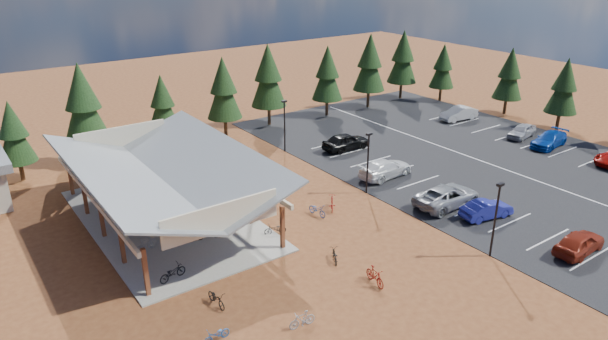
# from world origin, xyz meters

# --- Properties ---
(ground) EXTENTS (140.00, 140.00, 0.00)m
(ground) POSITION_xyz_m (0.00, 0.00, 0.00)
(ground) COLOR brown
(ground) RESTS_ON ground
(asphalt_lot) EXTENTS (27.00, 44.00, 0.04)m
(asphalt_lot) POSITION_xyz_m (18.50, 3.00, 0.02)
(asphalt_lot) COLOR black
(asphalt_lot) RESTS_ON ground
(concrete_pad) EXTENTS (10.60, 18.60, 0.10)m
(concrete_pad) POSITION_xyz_m (-10.00, 7.00, 0.05)
(concrete_pad) COLOR gray
(concrete_pad) RESTS_ON ground
(bike_pavilion) EXTENTS (11.65, 19.40, 4.97)m
(bike_pavilion) POSITION_xyz_m (-10.00, 7.00, 3.82)
(bike_pavilion) COLOR brown
(bike_pavilion) RESTS_ON concrete_pad
(lamp_post_0) EXTENTS (0.50, 0.25, 5.14)m
(lamp_post_0) POSITION_xyz_m (5.00, -10.00, 2.98)
(lamp_post_0) COLOR black
(lamp_post_0) RESTS_ON ground
(lamp_post_1) EXTENTS (0.50, 0.25, 5.14)m
(lamp_post_1) POSITION_xyz_m (5.00, 2.00, 2.98)
(lamp_post_1) COLOR black
(lamp_post_1) RESTS_ON ground
(lamp_post_2) EXTENTS (0.50, 0.25, 5.14)m
(lamp_post_2) POSITION_xyz_m (5.00, 14.00, 2.98)
(lamp_post_2) COLOR black
(lamp_post_2) RESTS_ON ground
(trash_bin_0) EXTENTS (0.60, 0.60, 0.90)m
(trash_bin_0) POSITION_xyz_m (-4.58, 3.68, 0.45)
(trash_bin_0) COLOR #3F2616
(trash_bin_0) RESTS_ON ground
(trash_bin_1) EXTENTS (0.60, 0.60, 0.90)m
(trash_bin_1) POSITION_xyz_m (-4.14, 6.20, 0.45)
(trash_bin_1) COLOR #3F2616
(trash_bin_1) RESTS_ON ground
(pine_1) EXTENTS (3.01, 3.01, 7.01)m
(pine_1) POSITION_xyz_m (-17.28, 21.20, 4.27)
(pine_1) COLOR #382314
(pine_1) RESTS_ON ground
(pine_2) EXTENTS (4.02, 4.02, 9.36)m
(pine_2) POSITION_xyz_m (-11.31, 21.76, 5.72)
(pine_2) COLOR #382314
(pine_2) RESTS_ON ground
(pine_3) EXTENTS (3.08, 3.08, 7.17)m
(pine_3) POSITION_xyz_m (-3.66, 22.73, 4.38)
(pine_3) COLOR #382314
(pine_3) RESTS_ON ground
(pine_4) EXTENTS (3.61, 3.61, 8.42)m
(pine_4) POSITION_xyz_m (2.51, 21.55, 5.14)
(pine_4) COLOR #382314
(pine_4) RESTS_ON ground
(pine_5) EXTENTS (3.91, 3.91, 9.10)m
(pine_5) POSITION_xyz_m (8.40, 22.30, 5.56)
(pine_5) COLOR #382314
(pine_5) RESTS_ON ground
(pine_6) EXTENTS (3.56, 3.56, 8.30)m
(pine_6) POSITION_xyz_m (15.91, 21.42, 5.07)
(pine_6) COLOR #382314
(pine_6) RESTS_ON ground
(pine_7) EXTENTS (3.91, 3.91, 9.11)m
(pine_7) POSITION_xyz_m (22.40, 21.38, 5.56)
(pine_7) COLOR #382314
(pine_7) RESTS_ON ground
(pine_8) EXTENTS (3.82, 3.82, 8.90)m
(pine_8) POSITION_xyz_m (28.90, 22.21, 5.44)
(pine_8) COLOR #382314
(pine_8) RESTS_ON ground
(pine_11) EXTENTS (3.38, 3.38, 7.88)m
(pine_11) POSITION_xyz_m (33.39, 2.52, 4.81)
(pine_11) COLOR #382314
(pine_11) RESTS_ON ground
(pine_12) EXTENTS (3.41, 3.41, 7.93)m
(pine_12) POSITION_xyz_m (33.79, 9.57, 4.84)
(pine_12) COLOR #382314
(pine_12) RESTS_ON ground
(pine_13) EXTENTS (3.16, 3.16, 7.37)m
(pine_13) POSITION_xyz_m (32.23, 18.30, 4.50)
(pine_13) COLOR #382314
(pine_13) RESTS_ON ground
(bike_0) EXTENTS (1.91, 1.02, 0.95)m
(bike_0) POSITION_xyz_m (-12.85, -0.77, 0.58)
(bike_0) COLOR black
(bike_0) RESTS_ON concrete_pad
(bike_1) EXTENTS (1.70, 0.94, 0.98)m
(bike_1) POSITION_xyz_m (-12.98, 3.35, 0.59)
(bike_1) COLOR gray
(bike_1) RESTS_ON concrete_pad
(bike_2) EXTENTS (1.80, 0.86, 0.91)m
(bike_2) POSITION_xyz_m (-12.06, 7.69, 0.55)
(bike_2) COLOR #1C4F96
(bike_2) RESTS_ON concrete_pad
(bike_3) EXTENTS (1.80, 0.89, 1.04)m
(bike_3) POSITION_xyz_m (-11.10, 14.40, 0.62)
(bike_3) COLOR maroon
(bike_3) RESTS_ON concrete_pad
(bike_4) EXTENTS (1.78, 1.07, 0.88)m
(bike_4) POSITION_xyz_m (-8.94, 2.47, 0.54)
(bike_4) COLOR black
(bike_4) RESTS_ON concrete_pad
(bike_5) EXTENTS (1.72, 0.70, 1.00)m
(bike_5) POSITION_xyz_m (-8.07, 6.43, 0.60)
(bike_5) COLOR gray
(bike_5) RESTS_ON concrete_pad
(bike_6) EXTENTS (1.57, 0.66, 0.81)m
(bike_6) POSITION_xyz_m (-8.74, 9.86, 0.50)
(bike_6) COLOR #17179D
(bike_6) RESTS_ON concrete_pad
(bike_7) EXTENTS (1.71, 0.95, 0.99)m
(bike_7) POSITION_xyz_m (-8.59, 13.15, 0.59)
(bike_7) COLOR maroon
(bike_7) RESTS_ON concrete_pad
(bike_8) EXTENTS (0.70, 1.77, 0.92)m
(bike_8) POSITION_xyz_m (-11.82, -4.45, 0.46)
(bike_8) COLOR black
(bike_8) RESTS_ON ground
(bike_10) EXTENTS (1.57, 0.66, 0.80)m
(bike_10) POSITION_xyz_m (-13.20, -7.18, 0.40)
(bike_10) COLOR #194A8C
(bike_10) RESTS_ON ground
(bike_11) EXTENTS (0.81, 1.89, 1.10)m
(bike_11) POSITION_xyz_m (-3.23, -8.02, 0.55)
(bike_11) COLOR maroon
(bike_11) RESTS_ON ground
(bike_12) EXTENTS (1.24, 1.61, 0.81)m
(bike_12) POSITION_xyz_m (-3.59, -4.64, 0.41)
(bike_12) COLOR black
(bike_12) RESTS_ON ground
(bike_13) EXTENTS (1.59, 0.58, 0.93)m
(bike_13) POSITION_xyz_m (-9.02, -8.75, 0.47)
(bike_13) COLOR #9B9DA3
(bike_13) RESTS_ON ground
(bike_14) EXTENTS (0.80, 1.80, 0.91)m
(bike_14) POSITION_xyz_m (-0.66, 1.12, 0.46)
(bike_14) COLOR navy
(bike_14) RESTS_ON ground
(bike_15) EXTENTS (1.53, 1.79, 1.11)m
(bike_15) POSITION_xyz_m (0.85, 1.25, 0.56)
(bike_15) COLOR #9E0D13
(bike_15) RESTS_ON ground
(bike_16) EXTENTS (1.65, 1.03, 0.82)m
(bike_16) POSITION_xyz_m (-4.79, 0.47, 0.41)
(bike_16) COLOR black
(bike_16) RESTS_ON ground
(car_0) EXTENTS (4.39, 1.95, 1.47)m
(car_0) POSITION_xyz_m (9.99, -13.08, 0.77)
(car_0) COLOR maroon
(car_0) RESTS_ON asphalt_lot
(car_1) EXTENTS (4.27, 2.16, 1.34)m
(car_1) POSITION_xyz_m (9.21, -6.45, 0.71)
(car_1) COLOR navy
(car_1) RESTS_ON asphalt_lot
(car_2) EXTENTS (5.71, 2.66, 1.58)m
(car_2) POSITION_xyz_m (8.47, -3.36, 0.83)
(car_2) COLOR #94979C
(car_2) RESTS_ON asphalt_lot
(car_3) EXTENTS (5.45, 2.52, 1.54)m
(car_3) POSITION_xyz_m (8.52, 3.56, 0.81)
(car_3) COLOR white
(car_3) RESTS_ON asphalt_lot
(car_4) EXTENTS (4.93, 2.07, 1.67)m
(car_4) POSITION_xyz_m (10.15, 10.90, 0.87)
(car_4) COLOR black
(car_4) RESTS_ON asphalt_lot
(car_7) EXTENTS (5.23, 2.70, 1.45)m
(car_7) POSITION_xyz_m (27.27, -0.25, 0.77)
(car_7) COLOR #09379F
(car_7) RESTS_ON asphalt_lot
(car_8) EXTENTS (4.30, 2.25, 1.40)m
(car_8) POSITION_xyz_m (27.54, 3.02, 0.74)
(car_8) COLOR #9E9FA6
(car_8) RESTS_ON asphalt_lot
(car_9) EXTENTS (4.80, 2.14, 1.53)m
(car_9) POSITION_xyz_m (27.16, 11.04, 0.80)
(car_9) COLOR silver
(car_9) RESTS_ON asphalt_lot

